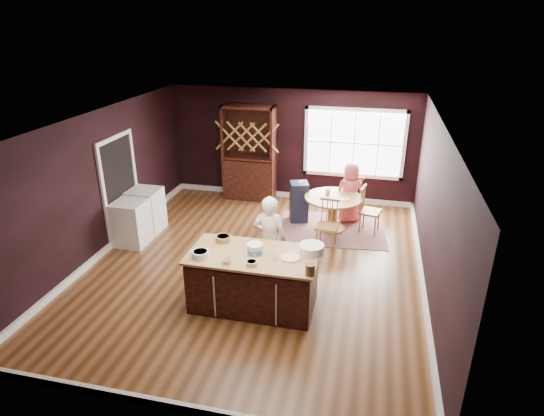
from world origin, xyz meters
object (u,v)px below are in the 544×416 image
at_px(hutch, 249,153).
at_px(dining_table, 333,206).
at_px(chair_north, 353,195).
at_px(seated_woman, 350,193).
at_px(toddler, 301,186).
at_px(washer, 131,223).
at_px(baker, 269,240).
at_px(high_chair, 299,201).
at_px(layer_cake, 255,248).
at_px(chair_south, 327,224).
at_px(chair_east, 370,210).
at_px(dryer, 146,210).
at_px(kitchen_island, 254,281).

bearing_deg(hutch, dining_table, -31.79).
xyz_separation_m(chair_north, seated_woman, (-0.07, -0.23, 0.15)).
distance_m(seated_woman, hutch, 2.71).
distance_m(toddler, washer, 3.67).
xyz_separation_m(baker, chair_north, (1.22, 3.06, -0.26)).
bearing_deg(seated_woman, high_chair, -10.10).
bearing_deg(seated_woman, layer_cake, 48.66).
bearing_deg(washer, layer_cake, -25.88).
xyz_separation_m(chair_south, washer, (-3.83, -0.71, -0.05)).
bearing_deg(toddler, chair_east, -10.25).
distance_m(dining_table, chair_east, 0.78).
xyz_separation_m(chair_east, dryer, (-4.64, -1.00, -0.04)).
height_order(seated_woman, hutch, hutch).
bearing_deg(chair_east, chair_north, 42.70).
bearing_deg(toddler, baker, -92.04).
height_order(seated_woman, toddler, seated_woman).
relative_size(dining_table, chair_north, 1.16).
bearing_deg(chair_south, baker, -112.93).
bearing_deg(dining_table, chair_north, 63.16).
relative_size(kitchen_island, washer, 2.21).
relative_size(high_chair, hutch, 0.41).
height_order(layer_cake, chair_north, layer_cake).
distance_m(baker, chair_east, 2.90).
height_order(high_chair, dryer, high_chair).
distance_m(layer_cake, chair_south, 2.37).
bearing_deg(hutch, chair_north, -13.54).
distance_m(dining_table, seated_woman, 0.62).
distance_m(kitchen_island, chair_east, 3.57).
relative_size(washer, dryer, 0.98).
xyz_separation_m(toddler, washer, (-3.11, -1.92, -0.36)).
height_order(layer_cake, seated_woman, seated_woman).
xyz_separation_m(dining_table, chair_east, (0.78, 0.07, -0.03)).
xyz_separation_m(kitchen_island, dining_table, (0.92, 3.06, 0.10)).
relative_size(baker, hutch, 0.68).
bearing_deg(toddler, chair_north, 19.45).
distance_m(dining_table, hutch, 2.68).
relative_size(chair_east, hutch, 0.43).
distance_m(hutch, dryer, 2.91).
distance_m(chair_east, washer, 4.92).
height_order(baker, washer, baker).
xyz_separation_m(baker, seated_woman, (1.16, 2.83, -0.11)).
bearing_deg(chair_south, dining_table, 94.28).
height_order(dining_table, hutch, hutch).
xyz_separation_m(kitchen_island, seated_woman, (1.24, 3.58, 0.24)).
bearing_deg(chair_north, baker, 65.92).
relative_size(chair_south, chair_north, 0.94).
xyz_separation_m(hutch, washer, (-1.65, -2.94, -0.71)).
distance_m(dining_table, baker, 2.47).
distance_m(chair_east, dryer, 4.75).
xyz_separation_m(chair_south, toddler, (-0.72, 1.20, 0.31)).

